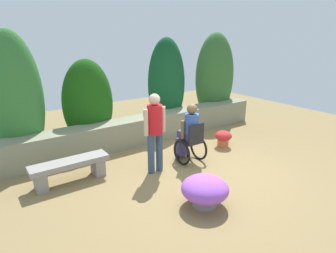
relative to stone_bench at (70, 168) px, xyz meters
The scene contains 8 objects.
ground_plane 2.52m from the stone_bench, 24.36° to the right, with size 13.68×13.68×0.00m, color olive.
stone_retaining_wall 2.53m from the stone_bench, 25.81° to the left, with size 7.35×0.59×0.67m, color gray.
hedge_backdrop 3.31m from the stone_bench, 31.74° to the left, with size 7.06×0.99×2.84m.
stone_bench is the anchor object (origin of this frame).
person_in_wheelchair 2.53m from the stone_bench, 13.42° to the right, with size 0.53×0.66×1.33m.
person_standing_companion 1.78m from the stone_bench, 19.85° to the right, with size 0.49×0.30×1.63m.
flower_pot_purple_near 3.73m from the stone_bench, ahead, with size 0.41×0.41×0.41m.
flower_pot_terracotta_by_wall 2.59m from the stone_bench, 52.99° to the right, with size 0.79×0.79×0.50m.
Camera 1 is at (-3.63, -4.10, 2.73)m, focal length 30.85 mm.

